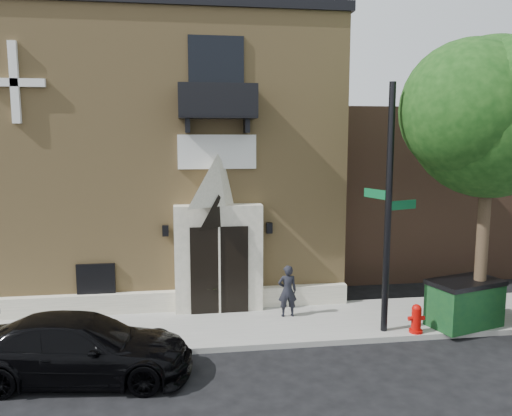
{
  "coord_description": "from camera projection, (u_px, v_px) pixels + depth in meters",
  "views": [
    {
      "loc": [
        -1.97,
        -11.79,
        5.29
      ],
      "look_at": [
        0.02,
        2.0,
        3.34
      ],
      "focal_mm": 35.0,
      "sensor_mm": 36.0,
      "label": 1
    }
  ],
  "objects": [
    {
      "name": "dumpster",
      "position": [
        465.0,
        303.0,
        13.73
      ],
      "size": [
        2.21,
        1.64,
        1.29
      ],
      "rotation": [
        0.0,
        0.0,
        0.29
      ],
      "color": "#0F371B",
      "rests_on": "sidewalk"
    },
    {
      "name": "black_sedan",
      "position": [
        81.0,
        348.0,
        10.99
      ],
      "size": [
        5.07,
        2.51,
        1.42
      ],
      "primitive_type": "imported",
      "rotation": [
        0.0,
        0.0,
        1.46
      ],
      "color": "black",
      "rests_on": "ground"
    },
    {
      "name": "church",
      "position": [
        157.0,
        155.0,
        19.3
      ],
      "size": [
        12.2,
        11.01,
        9.3
      ],
      "color": "#A7854F",
      "rests_on": "ground"
    },
    {
      "name": "fire_hydrant",
      "position": [
        416.0,
        319.0,
        13.27
      ],
      "size": [
        0.44,
        0.35,
        0.78
      ],
      "color": "#B20804",
      "rests_on": "sidewalk"
    },
    {
      "name": "street_sign",
      "position": [
        388.0,
        209.0,
        13.03
      ],
      "size": [
        1.24,
        1.0,
        6.56
      ],
      "rotation": [
        0.0,
        0.0,
        0.34
      ],
      "color": "black",
      "rests_on": "sidewalk"
    },
    {
      "name": "pedestrian_near",
      "position": [
        287.0,
        291.0,
        14.44
      ],
      "size": [
        0.56,
        0.37,
        1.52
      ],
      "primitive_type": "imported",
      "rotation": [
        0.0,
        0.0,
        3.13
      ],
      "color": "black",
      "rests_on": "sidewalk"
    },
    {
      "name": "ground",
      "position": [
        267.0,
        350.0,
        12.57
      ],
      "size": [
        120.0,
        120.0,
        0.0
      ],
      "primitive_type": "plane",
      "color": "black",
      "rests_on": "ground"
    },
    {
      "name": "sidewalk",
      "position": [
        293.0,
        323.0,
        14.17
      ],
      "size": [
        42.0,
        3.0,
        0.15
      ],
      "primitive_type": "cube",
      "color": "gray",
      "rests_on": "ground"
    },
    {
      "name": "planter",
      "position": [
        210.0,
        298.0,
        14.97
      ],
      "size": [
        0.85,
        0.79,
        0.77
      ],
      "primitive_type": "imported",
      "rotation": [
        0.0,
        0.0,
        -0.34
      ],
      "color": "#4E632E",
      "rests_on": "sidewalk"
    },
    {
      "name": "street_tree_left",
      "position": [
        494.0,
        116.0,
        12.95
      ],
      "size": [
        4.97,
        4.38,
        7.77
      ],
      "color": "#38281C",
      "rests_on": "sidewalk"
    },
    {
      "name": "neighbour_building",
      "position": [
        495.0,
        185.0,
        22.64
      ],
      "size": [
        18.0,
        8.0,
        6.4
      ],
      "primitive_type": "cube",
      "color": "brown",
      "rests_on": "ground"
    }
  ]
}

